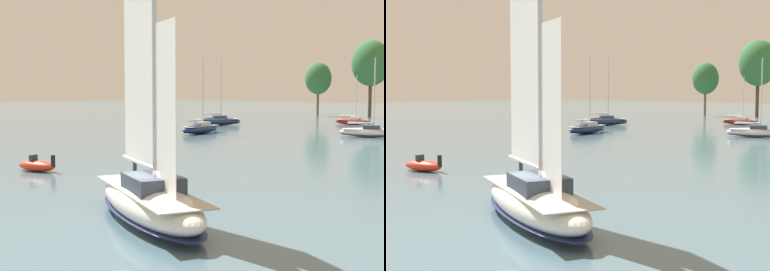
{
  "view_description": "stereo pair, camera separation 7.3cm",
  "coord_description": "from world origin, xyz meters",
  "views": [
    {
      "loc": [
        17.31,
        -16.84,
        6.09
      ],
      "look_at": [
        0.0,
        3.0,
        3.76
      ],
      "focal_mm": 50.0,
      "sensor_mm": 36.0,
      "label": 1
    },
    {
      "loc": [
        17.37,
        -16.79,
        6.09
      ],
      "look_at": [
        0.0,
        3.0,
        3.76
      ],
      "focal_mm": 50.0,
      "sensor_mm": 36.0,
      "label": 2
    }
  ],
  "objects": [
    {
      "name": "sailboat_moored_near_marina",
      "position": [
        -37.34,
        52.19,
        0.73
      ],
      "size": [
        6.78,
        7.39,
        10.79
      ],
      "color": "navy",
      "rests_on": "ground"
    },
    {
      "name": "sailboat_main",
      "position": [
        0.02,
        -0.01,
        1.16
      ],
      "size": [
        11.11,
        7.36,
        14.9
      ],
      "color": "white",
      "rests_on": "ground"
    },
    {
      "name": "tree_shore_left",
      "position": [
        -39.34,
        90.34,
        8.24
      ],
      "size": [
        5.72,
        5.72,
        11.77
      ],
      "color": "brown",
      "rests_on": "ground"
    },
    {
      "name": "ground_plane",
      "position": [
        0.0,
        0.0,
        0.0
      ],
      "size": [
        400.0,
        400.0,
        0.0
      ],
      "primitive_type": "plane",
      "color": "slate"
    },
    {
      "name": "tree_shore_right",
      "position": [
        -28.23,
        92.09,
        11.31
      ],
      "size": [
        7.85,
        7.85,
        16.15
      ],
      "color": "#4C3828",
      "rests_on": "ground"
    },
    {
      "name": "sailboat_moored_outer_mooring",
      "position": [
        -9.78,
        47.86,
        0.67
      ],
      "size": [
        7.45,
        4.18,
        9.88
      ],
      "color": "silver",
      "rests_on": "ground"
    },
    {
      "name": "sailboat_moored_far_slip",
      "position": [
        -21.22,
        68.55,
        0.56
      ],
      "size": [
        6.16,
        2.41,
        8.26
      ],
      "color": "maroon",
      "rests_on": "ground"
    },
    {
      "name": "sailboat_moored_mid_channel",
      "position": [
        -29.21,
        38.21,
        0.7
      ],
      "size": [
        2.53,
        7.59,
        10.3
      ],
      "color": "navy",
      "rests_on": "ground"
    },
    {
      "name": "motor_tender",
      "position": [
        -16.93,
        5.01,
        0.42
      ],
      "size": [
        3.54,
        2.07,
        1.28
      ],
      "color": "red",
      "rests_on": "ground"
    }
  ]
}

